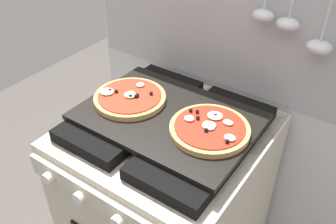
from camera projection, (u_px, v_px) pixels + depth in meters
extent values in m
cube|color=silver|center=(216.00, 102.00, 1.44)|extent=(1.10, 0.03, 1.55)
cube|color=#ADADB2|center=(223.00, 11.00, 1.21)|extent=(1.08, 0.00, 0.56)
ellipsoid|color=silver|center=(263.00, 15.00, 1.10)|extent=(0.07, 0.06, 0.04)
ellipsoid|color=silver|center=(288.00, 24.00, 1.07)|extent=(0.07, 0.06, 0.04)
ellipsoid|color=silver|center=(319.00, 47.00, 1.05)|extent=(0.08, 0.06, 0.04)
cube|color=beige|center=(168.00, 215.00, 1.42)|extent=(0.60, 0.60, 0.86)
cube|color=black|center=(168.00, 130.00, 1.17)|extent=(0.59, 0.59, 0.01)
cube|color=black|center=(134.00, 109.00, 1.22)|extent=(0.24, 0.51, 0.04)
cube|color=black|center=(206.00, 140.00, 1.09)|extent=(0.24, 0.51, 0.04)
cube|color=beige|center=(103.00, 204.00, 0.99)|extent=(0.58, 0.02, 0.07)
cylinder|color=silver|center=(48.00, 178.00, 1.07)|extent=(0.04, 0.02, 0.04)
cylinder|color=silver|center=(79.00, 197.00, 1.01)|extent=(0.04, 0.02, 0.04)
cylinder|color=silver|center=(117.00, 221.00, 0.95)|extent=(0.04, 0.02, 0.04)
cube|color=black|center=(168.00, 117.00, 1.14)|extent=(0.54, 0.38, 0.02)
cylinder|color=tan|center=(130.00, 98.00, 1.19)|extent=(0.24, 0.24, 0.02)
cylinder|color=#B72D19|center=(130.00, 95.00, 1.18)|extent=(0.21, 0.21, 0.00)
ellipsoid|color=beige|center=(130.00, 95.00, 1.18)|extent=(0.03, 0.03, 0.01)
ellipsoid|color=beige|center=(130.00, 95.00, 1.18)|extent=(0.04, 0.04, 0.01)
ellipsoid|color=beige|center=(140.00, 85.00, 1.23)|extent=(0.03, 0.03, 0.01)
ellipsoid|color=beige|center=(132.00, 92.00, 1.19)|extent=(0.03, 0.02, 0.01)
ellipsoid|color=beige|center=(107.00, 92.00, 1.19)|extent=(0.05, 0.05, 0.01)
sphere|color=black|center=(136.00, 96.00, 1.17)|extent=(0.01, 0.01, 0.01)
sphere|color=black|center=(151.00, 93.00, 1.18)|extent=(0.01, 0.01, 0.01)
sphere|color=black|center=(138.00, 95.00, 1.17)|extent=(0.01, 0.01, 0.01)
sphere|color=black|center=(130.00, 96.00, 1.17)|extent=(0.01, 0.01, 0.01)
sphere|color=black|center=(116.00, 91.00, 1.19)|extent=(0.01, 0.01, 0.01)
sphere|color=black|center=(110.00, 90.00, 1.19)|extent=(0.01, 0.01, 0.01)
cylinder|color=tan|center=(209.00, 130.00, 1.06)|extent=(0.24, 0.24, 0.02)
cylinder|color=#AD2614|center=(209.00, 127.00, 1.05)|extent=(0.21, 0.21, 0.00)
ellipsoid|color=#F4EACC|center=(230.00, 138.00, 1.00)|extent=(0.03, 0.03, 0.01)
ellipsoid|color=#F4EACC|center=(215.00, 116.00, 1.08)|extent=(0.05, 0.04, 0.01)
ellipsoid|color=#F4EACC|center=(189.00, 118.00, 1.07)|extent=(0.03, 0.03, 0.01)
ellipsoid|color=#F4EACC|center=(208.00, 126.00, 1.04)|extent=(0.04, 0.03, 0.01)
ellipsoid|color=#F4EACC|center=(209.00, 123.00, 1.05)|extent=(0.03, 0.03, 0.01)
ellipsoid|color=#F4EACC|center=(209.00, 126.00, 1.05)|extent=(0.04, 0.03, 0.01)
ellipsoid|color=#F4EACC|center=(228.00, 123.00, 1.06)|extent=(0.03, 0.03, 0.01)
sphere|color=black|center=(206.00, 130.00, 1.03)|extent=(0.01, 0.01, 0.01)
sphere|color=black|center=(197.00, 111.00, 1.10)|extent=(0.01, 0.01, 0.01)
sphere|color=black|center=(227.00, 141.00, 0.99)|extent=(0.01, 0.01, 0.01)
sphere|color=black|center=(191.00, 110.00, 1.10)|extent=(0.01, 0.01, 0.01)
sphere|color=black|center=(215.00, 115.00, 1.08)|extent=(0.01, 0.01, 0.01)
sphere|color=black|center=(198.00, 117.00, 1.07)|extent=(0.01, 0.01, 0.01)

